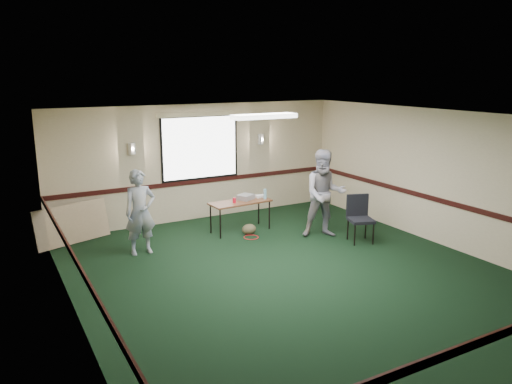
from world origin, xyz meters
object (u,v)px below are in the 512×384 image
folding_table (240,203)px  conference_chair (359,214)px  person_right (325,194)px  projector (246,197)px  person_left (140,212)px

folding_table → conference_chair: conference_chair is taller
folding_table → person_right: 1.83m
folding_table → projector: projector is taller
conference_chair → person_left: size_ratio=0.59×
folding_table → conference_chair: bearing=-47.3°
projector → person_left: (-2.47, -0.39, 0.09)m
projector → person_left: size_ratio=0.20×
person_left → person_right: (3.67, -0.86, 0.11)m
person_left → person_right: size_ratio=0.88×
conference_chair → person_left: 4.39m
folding_table → projector: 0.22m
folding_table → person_left: person_left is taller
folding_table → conference_chair: 2.54m
projector → person_left: person_left is taller
folding_table → person_left: bearing=-176.2°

